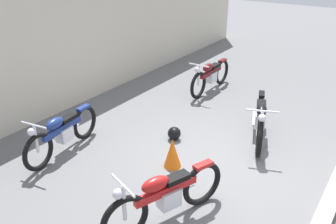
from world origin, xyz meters
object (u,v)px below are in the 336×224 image
Objects in this scene: motorcycle_blue at (62,133)px; motorcycle_maroon at (210,75)px; traffic_cone at (172,153)px; motorcycle_black at (260,119)px; helmet at (174,133)px; motorcycle_red at (165,196)px.

motorcycle_maroon is at bearing 162.22° from motorcycle_blue.
traffic_cone is 2.05m from motorcycle_black.
motorcycle_blue reaches higher than traffic_cone.
motorcycle_blue is (-1.59, 1.47, 0.29)m from helmet.
motorcycle_black is 2.77m from motorcycle_maroon.
traffic_cone is 2.12m from motorcycle_blue.
traffic_cone is (-0.85, -0.51, 0.14)m from helmet.
motorcycle_blue is at bearing 137.33° from helmet.
motorcycle_black is 1.02× the size of motorcycle_red.
motorcycle_red reaches higher than motorcycle_blue.
traffic_cone reaches higher than helmet.
helmet is at bearing -75.39° from motorcycle_black.
motorcycle_maroon is 1.04× the size of motorcycle_red.
motorcycle_maroon is 5.25m from motorcycle_red.
motorcycle_red is (-2.10, -1.20, 0.31)m from helmet.
helmet is 0.14× the size of motorcycle_red.
motorcycle_blue is at bearing -9.23° from motorcycle_maroon.
traffic_cone is 3.85m from motorcycle_maroon.
traffic_cone is 0.28× the size of motorcycle_red.
motorcycle_red is at bearing -151.12° from traffic_cone.
motorcycle_blue is 0.98× the size of motorcycle_maroon.
motorcycle_black is at bearing -26.20° from traffic_cone.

